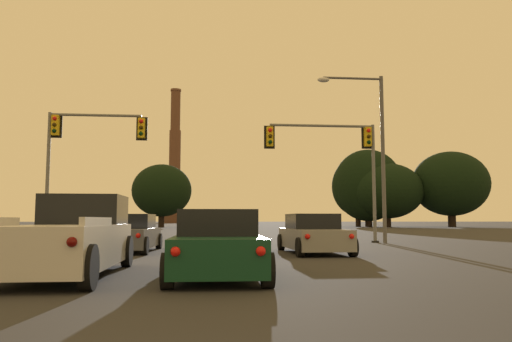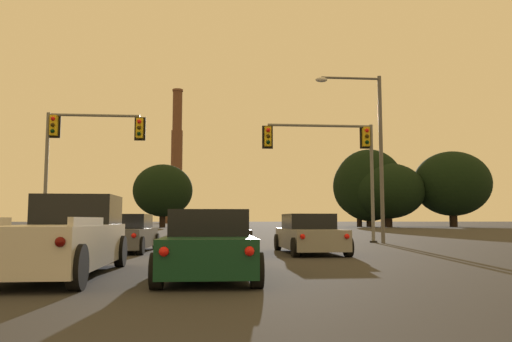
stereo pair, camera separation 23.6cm
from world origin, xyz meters
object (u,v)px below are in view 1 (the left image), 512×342
(sedan_right_lane_front, at_px, (313,235))
(sedan_center_lane_second, at_px, (217,245))
(traffic_light_overhead_right, at_px, (338,151))
(street_lamp, at_px, (372,139))
(sedan_left_lane_front, at_px, (130,234))
(pickup_truck_left_lane_second, at_px, (69,238))
(smokestack, at_px, (175,170))
(traffic_light_overhead_left, at_px, (81,144))
(hatchback_center_lane_front, at_px, (227,235))

(sedan_right_lane_front, height_order, sedan_center_lane_second, same)
(sedan_center_lane_second, bearing_deg, traffic_light_overhead_right, 66.71)
(sedan_right_lane_front, xyz_separation_m, street_lamp, (4.72, 7.08, 4.75))
(sedan_right_lane_front, relative_size, street_lamp, 0.54)
(sedan_left_lane_front, bearing_deg, pickup_truck_left_lane_second, -88.69)
(pickup_truck_left_lane_second, xyz_separation_m, smokestack, (-9.03, 166.51, 18.04))
(sedan_right_lane_front, bearing_deg, smokestack, 94.73)
(street_lamp, bearing_deg, sedan_left_lane_front, -154.06)
(pickup_truck_left_lane_second, relative_size, sedan_center_lane_second, 1.17)
(traffic_light_overhead_left, relative_size, street_lamp, 0.76)
(pickup_truck_left_lane_second, height_order, sedan_left_lane_front, pickup_truck_left_lane_second)
(traffic_light_overhead_right, bearing_deg, sedan_right_lane_front, -111.19)
(traffic_light_overhead_left, xyz_separation_m, smokestack, (-5.47, 151.73, 13.72))
(hatchback_center_lane_front, distance_m, street_lamp, 11.90)
(sedan_left_lane_front, bearing_deg, hatchback_center_lane_front, -26.30)
(pickup_truck_left_lane_second, xyz_separation_m, sedan_center_lane_second, (3.25, -0.51, -0.14))
(sedan_left_lane_front, bearing_deg, street_lamp, 27.66)
(hatchback_center_lane_front, relative_size, smokestack, 0.09)
(traffic_light_overhead_right, xyz_separation_m, street_lamp, (1.62, -0.91, 0.53))
(sedan_left_lane_front, height_order, traffic_light_overhead_left, traffic_light_overhead_left)
(pickup_truck_left_lane_second, relative_size, hatchback_center_lane_front, 1.34)
(sedan_center_lane_second, xyz_separation_m, street_lamp, (8.34, 14.26, 4.75))
(street_lamp, height_order, smokestack, smokestack)
(hatchback_center_lane_front, relative_size, sedan_left_lane_front, 0.87)
(hatchback_center_lane_front, relative_size, street_lamp, 0.47)
(traffic_light_overhead_left, bearing_deg, street_lamp, -3.93)
(pickup_truck_left_lane_second, bearing_deg, hatchback_center_lane_front, 58.36)
(sedan_right_lane_front, xyz_separation_m, smokestack, (-15.89, 159.85, 18.17))
(sedan_right_lane_front, relative_size, traffic_light_overhead_left, 0.70)
(traffic_light_overhead_left, height_order, street_lamp, street_lamp)
(sedan_right_lane_front, distance_m, traffic_light_overhead_right, 9.56)
(traffic_light_overhead_right, bearing_deg, street_lamp, -29.39)
(sedan_center_lane_second, bearing_deg, street_lamp, 60.29)
(sedan_left_lane_front, relative_size, smokestack, 0.10)
(sedan_right_lane_front, bearing_deg, hatchback_center_lane_front, -172.42)
(traffic_light_overhead_left, bearing_deg, pickup_truck_left_lane_second, -76.48)
(hatchback_center_lane_front, height_order, sedan_left_lane_front, hatchback_center_lane_front)
(sedan_center_lane_second, relative_size, traffic_light_overhead_right, 0.74)
(pickup_truck_left_lane_second, relative_size, sedan_left_lane_front, 1.16)
(sedan_center_lane_second, bearing_deg, traffic_light_overhead_left, 114.59)
(sedan_left_lane_front, bearing_deg, sedan_right_lane_front, -10.52)
(sedan_center_lane_second, height_order, traffic_light_overhead_right, traffic_light_overhead_right)
(pickup_truck_left_lane_second, relative_size, traffic_light_overhead_left, 0.82)
(traffic_light_overhead_left, distance_m, smokestack, 152.45)
(sedan_center_lane_second, bearing_deg, hatchback_center_lane_front, 86.58)
(sedan_center_lane_second, bearing_deg, sedan_right_lane_front, 63.83)
(pickup_truck_left_lane_second, height_order, hatchback_center_lane_front, pickup_truck_left_lane_second)
(sedan_center_lane_second, bearing_deg, sedan_left_lane_front, 110.85)
(sedan_left_lane_front, bearing_deg, traffic_light_overhead_right, 35.05)
(sedan_center_lane_second, distance_m, smokestack, 168.46)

